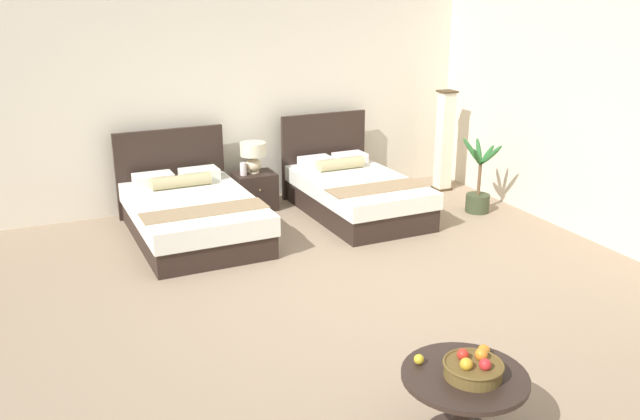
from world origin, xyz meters
name	(u,v)px	position (x,y,z in m)	size (l,w,h in m)	color
ground_plane	(355,294)	(0.00, 0.00, -0.01)	(9.99, 10.25, 0.02)	gray
wall_back	(245,96)	(0.00, 3.32, 1.41)	(9.99, 0.12, 2.83)	beige
wall_side_right	(595,116)	(3.20, 0.40, 1.41)	(0.12, 5.85, 2.83)	beige
bed_near_window	(192,214)	(-1.06, 2.15, 0.28)	(1.42, 2.12, 1.11)	#2D201B
bed_near_corner	(355,192)	(1.06, 2.16, 0.28)	(1.29, 2.08, 1.15)	#2D201B
nightstand	(255,191)	(-0.07, 2.83, 0.25)	(0.53, 0.44, 0.49)	#2D201B
table_lamp	(253,154)	(-0.07, 2.85, 0.75)	(0.34, 0.34, 0.40)	beige
vase	(243,169)	(-0.23, 2.79, 0.57)	(0.08, 0.08, 0.17)	silver
coffee_table	(464,390)	(-0.33, -2.22, 0.35)	(0.81, 0.81, 0.47)	#2D201B
fruit_bowl	(473,368)	(-0.30, -2.26, 0.53)	(0.39, 0.39, 0.16)	brown
loose_apple	(419,359)	(-0.53, -1.99, 0.50)	(0.07, 0.07, 0.07)	gold
loose_orange	(484,351)	(-0.09, -2.08, 0.51)	(0.08, 0.08, 0.08)	orange
floor_lamp_corner	(444,141)	(2.69, 2.61, 0.71)	(0.23, 0.23, 1.43)	#44321D
potted_palm	(478,192)	(2.55, 1.56, 0.27)	(0.48, 0.49, 1.00)	#384129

